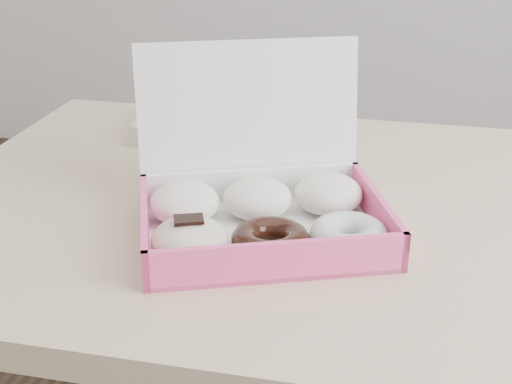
# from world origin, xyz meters

# --- Properties ---
(table) EXTENTS (1.20, 0.80, 0.75)m
(table) POSITION_xyz_m (0.00, 0.00, 0.67)
(table) COLOR tan
(table) RESTS_ON ground
(donut_box) EXTENTS (0.39, 0.36, 0.23)m
(donut_box) POSITION_xyz_m (-0.09, -0.10, 0.79)
(donut_box) COLOR white
(donut_box) RESTS_ON table
(newspapers) EXTENTS (0.24, 0.20, 0.04)m
(newspapers) POSITION_xyz_m (-0.27, 0.26, 0.77)
(newspapers) COLOR silver
(newspapers) RESTS_ON table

